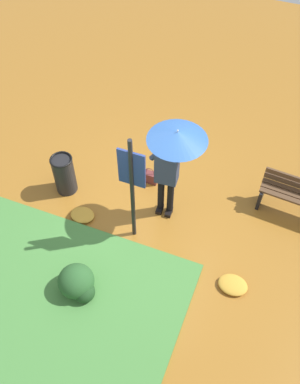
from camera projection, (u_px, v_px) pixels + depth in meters
The scene contains 10 objects.
ground_plane at pixel (151, 217), 7.93m from camera, with size 18.00×18.00×0.00m, color #9E6623.
grass_verge at pixel (16, 322), 6.64m from camera, with size 4.80×4.00×0.05m.
person_with_umbrella at pixel (173, 152), 6.82m from camera, with size 0.96×0.96×2.04m.
info_sign_post at pixel (132, 180), 6.60m from camera, with size 0.44×0.07×2.30m.
handbag at pixel (150, 177), 8.39m from camera, with size 0.30×0.15×0.37m.
park_bench at pixel (299, 198), 7.71m from camera, with size 1.40×0.46×0.75m.
trash_bin at pixel (64, 174), 8.04m from camera, with size 0.42×0.42×0.83m.
shrub_cluster at pixel (78, 283), 6.81m from camera, with size 0.64×0.58×0.52m.
leaf_pile_near_person at pixel (233, 285), 7.01m from camera, with size 0.49×0.39×0.11m.
leaf_pile_by_bench at pixel (82, 215), 7.91m from camera, with size 0.46×0.36×0.10m.
Camera 1 is at (1.70, -4.35, 6.43)m, focal length 40.27 mm.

